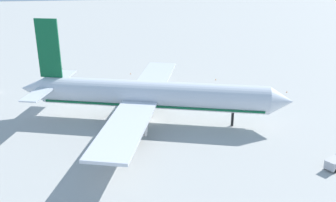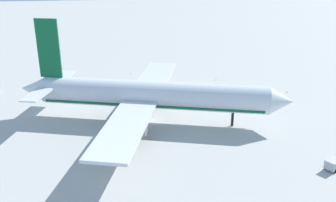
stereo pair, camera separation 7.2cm
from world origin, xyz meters
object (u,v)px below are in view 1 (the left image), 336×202
at_px(traffic_cone_1, 216,79).
at_px(traffic_cone_2, 287,92).
at_px(airliner, 149,95).
at_px(baggage_cart_0, 58,69).
at_px(traffic_cone_3, 131,74).

bearing_deg(traffic_cone_1, traffic_cone_2, -39.35).
bearing_deg(airliner, baggage_cart_0, 119.72).
relative_size(baggage_cart_0, traffic_cone_3, 5.89).
distance_m(traffic_cone_2, traffic_cone_3, 55.80).
xyz_separation_m(traffic_cone_2, traffic_cone_3, (-48.71, 27.22, 0.00)).
bearing_deg(traffic_cone_1, traffic_cone_3, 158.82).
height_order(traffic_cone_1, traffic_cone_2, same).
bearing_deg(traffic_cone_3, traffic_cone_1, -21.18).
relative_size(airliner, traffic_cone_2, 128.45).
relative_size(baggage_cart_0, traffic_cone_2, 5.89).
bearing_deg(airliner, traffic_cone_3, 93.61).
xyz_separation_m(traffic_cone_1, traffic_cone_3, (-29.43, 11.40, 0.00)).
bearing_deg(traffic_cone_3, airliner, -86.39).
xyz_separation_m(airliner, traffic_cone_2, (46.00, 15.85, -7.04)).
xyz_separation_m(traffic_cone_1, traffic_cone_2, (19.29, -15.82, 0.00)).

